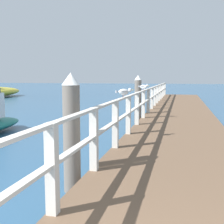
% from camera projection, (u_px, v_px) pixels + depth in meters
% --- Properties ---
extents(pier_deck, '(2.72, 24.82, 0.39)m').
position_uv_depth(pier_deck, '(179.00, 116.00, 12.64)').
color(pier_deck, brown).
rests_on(pier_deck, ground_plane).
extents(pier_railing, '(0.12, 23.34, 1.02)m').
position_uv_depth(pier_railing, '(150.00, 97.00, 12.83)').
color(pier_railing, beige).
rests_on(pier_railing, pier_deck).
extents(dock_piling_near, '(0.29, 0.29, 1.96)m').
position_uv_depth(dock_piling_near, '(72.00, 133.00, 4.71)').
color(dock_piling_near, '#6B6056').
rests_on(dock_piling_near, ground_plane).
extents(dock_piling_far, '(0.29, 0.29, 1.96)m').
position_uv_depth(dock_piling_far, '(138.00, 99.00, 11.82)').
color(dock_piling_far, '#6B6056').
rests_on(dock_piling_far, ground_plane).
extents(seagull_foreground, '(0.39, 0.35, 0.21)m').
position_uv_depth(seagull_foreground, '(124.00, 92.00, 6.90)').
color(seagull_foreground, white).
rests_on(seagull_foreground, pier_railing).
extents(seagull_background, '(0.43, 0.29, 0.21)m').
position_uv_depth(seagull_background, '(143.00, 87.00, 10.43)').
color(seagull_background, white).
rests_on(seagull_background, pier_railing).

